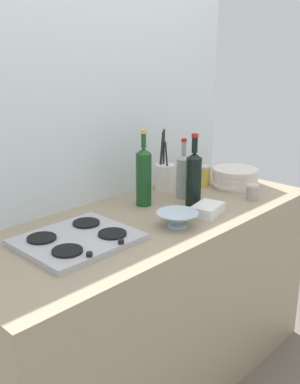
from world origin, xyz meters
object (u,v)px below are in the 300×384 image
(mixing_bowl, at_px, (177,219))
(condiment_jar_front, at_px, (204,176))
(plate_stack, at_px, (235,178))
(utensil_crock, at_px, (165,176))
(wine_bottle_mid_left, at_px, (194,177))
(stovetop_hob, at_px, (78,239))
(wine_bottle_mid_right, at_px, (183,175))
(butter_dish, at_px, (208,210))
(condiment_jar_rear, at_px, (252,192))
(wine_bottle_leftmost, at_px, (144,176))

(mixing_bowl, height_order, condiment_jar_front, condiment_jar_front)
(condiment_jar_front, bearing_deg, mixing_bowl, -153.08)
(plate_stack, height_order, utensil_crock, utensil_crock)
(wine_bottle_mid_left, distance_m, condiment_jar_front, 0.36)
(stovetop_hob, relative_size, condiment_jar_front, 3.97)
(mixing_bowl, distance_m, utensil_crock, 0.54)
(wine_bottle_mid_left, bearing_deg, wine_bottle_mid_right, 63.07)
(stovetop_hob, xyz_separation_m, wine_bottle_mid_left, (0.67, -0.05, 0.13))
(mixing_bowl, bearing_deg, condiment_jar_front, 26.92)
(butter_dish, height_order, utensil_crock, utensil_crock)
(stovetop_hob, height_order, plate_stack, plate_stack)
(utensil_crock, bearing_deg, stovetop_hob, -163.58)
(wine_bottle_mid_left, bearing_deg, mixing_bowl, -154.62)
(plate_stack, xyz_separation_m, condiment_jar_rear, (-0.13, -0.19, -0.01))
(plate_stack, relative_size, condiment_jar_rear, 3.15)
(wine_bottle_mid_right, relative_size, butter_dish, 1.94)
(wine_bottle_leftmost, relative_size, butter_dish, 2.33)
(wine_bottle_mid_left, height_order, condiment_jar_rear, wine_bottle_mid_left)
(wine_bottle_leftmost, relative_size, wine_bottle_mid_left, 1.05)
(plate_stack, height_order, wine_bottle_leftmost, wine_bottle_leftmost)
(wine_bottle_leftmost, xyz_separation_m, condiment_jar_rear, (0.44, -0.34, -0.11))
(plate_stack, distance_m, condiment_jar_rear, 0.23)
(condiment_jar_rear, bearing_deg, plate_stack, 56.23)
(stovetop_hob, height_order, mixing_bowl, mixing_bowl)
(wine_bottle_mid_right, distance_m, utensil_crock, 0.17)
(butter_dish, xyz_separation_m, condiment_jar_rear, (0.34, -0.03, 0.02))
(utensil_crock, relative_size, condiment_jar_front, 2.99)
(plate_stack, relative_size, wine_bottle_mid_right, 0.83)
(utensil_crock, height_order, condiment_jar_rear, utensil_crock)
(wine_bottle_leftmost, relative_size, mixing_bowl, 2.02)
(utensil_crock, relative_size, condiment_jar_rear, 4.10)
(wine_bottle_mid_left, distance_m, mixing_bowl, 0.32)
(stovetop_hob, xyz_separation_m, wine_bottle_leftmost, (0.51, 0.13, 0.13))
(plate_stack, distance_m, wine_bottle_leftmost, 0.59)
(plate_stack, xyz_separation_m, wine_bottle_mid_right, (-0.34, 0.09, 0.07))
(plate_stack, bearing_deg, wine_bottle_mid_right, 165.13)
(wine_bottle_mid_right, distance_m, mixing_bowl, 0.41)
(stovetop_hob, height_order, wine_bottle_leftmost, wine_bottle_leftmost)
(mixing_bowl, relative_size, utensil_crock, 0.55)
(wine_bottle_leftmost, distance_m, butter_dish, 0.35)
(plate_stack, distance_m, mixing_bowl, 0.68)
(mixing_bowl, height_order, condiment_jar_rear, condiment_jar_rear)
(wine_bottle_leftmost, relative_size, condiment_jar_front, 3.33)
(plate_stack, height_order, condiment_jar_front, condiment_jar_front)
(utensil_crock, xyz_separation_m, condiment_jar_front, (0.21, -0.11, -0.02))
(stovetop_hob, bearing_deg, plate_stack, -1.37)
(wine_bottle_leftmost, distance_m, wine_bottle_mid_left, 0.24)
(wine_bottle_mid_left, xyz_separation_m, wine_bottle_mid_right, (0.06, 0.11, -0.02))
(plate_stack, bearing_deg, condiment_jar_rear, -123.77)
(wine_bottle_mid_left, bearing_deg, plate_stack, 3.10)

